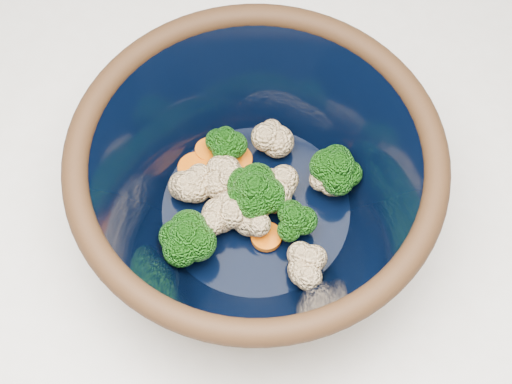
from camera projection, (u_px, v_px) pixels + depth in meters
counter at (181, 349)px, 1.07m from camera, size 1.20×1.20×0.90m
mixing_bowl at (256, 185)px, 0.60m from camera, size 0.31×0.31×0.13m
vegetable_pile at (256, 195)px, 0.62m from camera, size 0.17×0.15×0.06m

